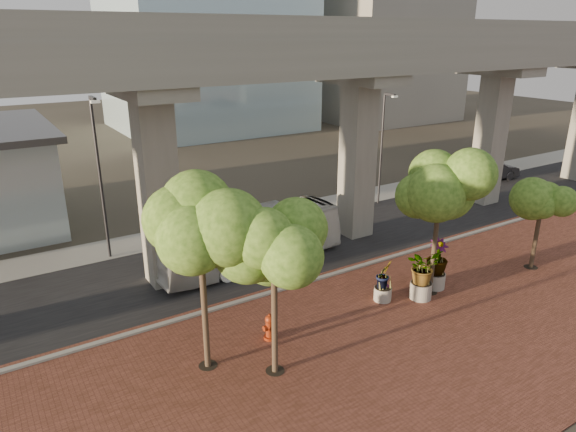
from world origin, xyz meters
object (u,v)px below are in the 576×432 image
fire_hydrant (270,327)px  planter_front (423,269)px  parked_car (490,171)px  transit_bus (251,240)px

fire_hydrant → planter_front: bearing=-6.0°
parked_car → planter_front: (-20.05, -11.61, 0.72)m
transit_bus → planter_front: transit_bus is taller
transit_bus → parked_car: (24.94, 4.15, -0.63)m
fire_hydrant → planter_front: 7.71m
transit_bus → fire_hydrant: bearing=154.5°
planter_front → transit_bus: bearing=123.3°
transit_bus → fire_hydrant: transit_bus is taller
transit_bus → parked_car: bearing=-83.8°
parked_car → fire_hydrant: parked_car is taller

